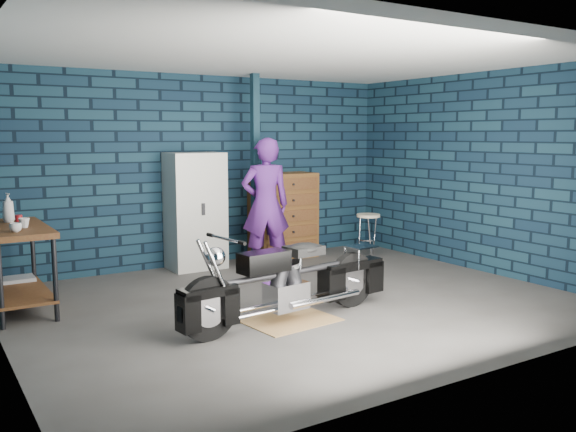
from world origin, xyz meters
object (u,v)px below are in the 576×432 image
Objects in this scene: storage_bin at (15,289)px; motorcycle at (290,275)px; shop_stool at (368,235)px; tool_chest at (284,216)px; person at (265,205)px; workbench at (18,268)px; locker at (195,211)px.

motorcycle is at bearing -46.16° from storage_bin.
tool_chest is at bearing 152.03° from shop_stool.
storage_bin is (-3.19, 0.16, -0.78)m from person.
tool_chest reaches higher than storage_bin.
storage_bin is at bearing 14.91° from person.
motorcycle is at bearing -142.11° from shop_stool.
workbench is at bearing 23.40° from person.
workbench is 2.91m from motorcycle.
motorcycle is 3.21m from tool_chest.
locker reaches higher than shop_stool.
storage_bin is 2.54m from locker.
storage_bin is (0.02, 0.48, -0.33)m from workbench.
motorcycle is 3.25× the size of shop_stool.
locker is at bearing 20.65° from workbench.
shop_stool is at bearing -162.71° from person.
locker is at bearing 10.35° from storage_bin.
person is at bearing 59.93° from motorcycle.
tool_chest is (3.85, 0.44, 0.52)m from storage_bin.
workbench is 0.77× the size of person.
locker reaches higher than storage_bin.
motorcycle reaches higher than storage_bin.
locker is at bearing 80.09° from motorcycle.
motorcycle is at bearing -39.37° from workbench.
locker is (2.41, 0.44, 0.68)m from storage_bin.
locker is at bearing 180.00° from tool_chest.
person reaches higher than locker.
workbench is at bearing 134.41° from motorcycle.
locker is at bearing 166.73° from shop_stool.
shop_stool is at bearing 3.48° from workbench.
person is 0.99m from locker.
person is 0.93m from tool_chest.
person reaches higher than tool_chest.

